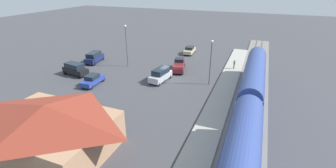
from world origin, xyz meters
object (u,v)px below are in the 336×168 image
(station_building, at_px, (49,127))
(sedan_blue, at_px, (93,80))
(light_pole_lot_center, at_px, (126,41))
(pedestrian_on_platform, at_px, (234,64))
(pickup_maroon, at_px, (179,65))
(suv_black, at_px, (75,69))
(light_pole_near_platform, at_px, (211,57))
(sedan_tan, at_px, (190,50))
(suv_navy, at_px, (94,57))
(suv_silver, at_px, (161,75))

(station_building, relative_size, sedan_blue, 2.78)
(light_pole_lot_center, bearing_deg, pedestrian_on_platform, -164.34)
(pickup_maroon, bearing_deg, sedan_blue, 46.59)
(pickup_maroon, bearing_deg, station_building, 80.58)
(pedestrian_on_platform, height_order, suv_black, suv_black)
(suv_black, relative_size, light_pole_near_platform, 0.69)
(sedan_tan, bearing_deg, suv_navy, 38.90)
(pedestrian_on_platform, distance_m, suv_silver, 14.89)
(suv_black, bearing_deg, light_pole_near_platform, -168.51)
(sedan_blue, xyz_separation_m, sedan_tan, (-9.66, -23.05, 0.00))
(suv_silver, relative_size, suv_navy, 0.99)
(light_pole_lot_center, bearing_deg, suv_black, 49.76)
(pedestrian_on_platform, xyz_separation_m, sedan_tan, (11.08, -7.37, -0.40))
(suv_navy, bearing_deg, sedan_blue, 126.26)
(sedan_tan, bearing_deg, station_building, 85.38)
(suv_silver, height_order, sedan_blue, suv_silver)
(suv_navy, xyz_separation_m, pickup_maroon, (-18.01, -2.02, -0.12))
(suv_navy, xyz_separation_m, sedan_blue, (-7.03, 9.59, -0.27))
(sedan_tan, xyz_separation_m, pickup_maroon, (-1.32, 11.45, 0.15))
(suv_silver, bearing_deg, suv_black, 11.48)
(suv_navy, height_order, suv_black, same)
(pedestrian_on_platform, distance_m, sedan_tan, 13.32)
(sedan_blue, relative_size, light_pole_near_platform, 0.62)
(pedestrian_on_platform, relative_size, light_pole_near_platform, 0.23)
(pedestrian_on_platform, distance_m, light_pole_near_platform, 9.57)
(sedan_tan, distance_m, light_pole_near_platform, 18.20)
(suv_silver, bearing_deg, sedan_tan, -89.61)
(light_pole_lot_center, bearing_deg, sedan_tan, -124.59)
(sedan_blue, xyz_separation_m, pickup_maroon, (-10.97, -11.60, 0.15))
(sedan_blue, height_order, sedan_tan, same)
(suv_navy, relative_size, suv_black, 1.00)
(suv_navy, height_order, sedan_blue, suv_navy)
(suv_navy, bearing_deg, pedestrian_on_platform, -167.62)
(station_building, relative_size, pickup_maroon, 2.24)
(station_building, xyz_separation_m, light_pole_near_platform, (-11.20, -21.97, 2.07))
(suv_navy, relative_size, light_pole_lot_center, 0.63)
(sedan_blue, bearing_deg, light_pole_near_platform, -157.88)
(suv_black, distance_m, sedan_tan, 25.72)
(sedan_tan, relative_size, pickup_maroon, 0.80)
(sedan_tan, bearing_deg, pickup_maroon, 96.56)
(pedestrian_on_platform, bearing_deg, suv_black, 26.55)
(station_building, bearing_deg, sedan_tan, -94.62)
(pedestrian_on_platform, bearing_deg, suv_navy, 12.38)
(station_building, height_order, sedan_tan, station_building)
(suv_silver, distance_m, pickup_maroon, 6.12)
(pedestrian_on_platform, xyz_separation_m, sedan_blue, (20.74, 15.68, -0.40))
(suv_silver, bearing_deg, suv_navy, -13.33)
(station_building, height_order, suv_silver, station_building)
(sedan_blue, xyz_separation_m, light_pole_near_platform, (-17.81, -7.24, 3.83))
(suv_navy, distance_m, light_pole_lot_center, 8.70)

